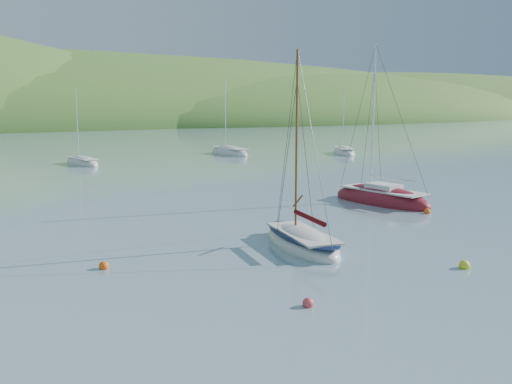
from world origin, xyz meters
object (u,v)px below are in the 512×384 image
daysailer_white (302,242)px  distant_sloop_b (229,153)px  distant_sloop_d (344,153)px  distant_sloop_a (82,163)px  sloop_red (381,200)px

daysailer_white → distant_sloop_b: 47.86m
daysailer_white → distant_sloop_d: bearing=58.9°
daysailer_white → distant_sloop_a: bearing=101.4°
daysailer_white → sloop_red: sloop_red is taller
distant_sloop_a → distant_sloop_b: 19.81m
sloop_red → distant_sloop_b: (5.64, 37.16, -0.04)m
daysailer_white → distant_sloop_a: size_ratio=1.13×
distant_sloop_d → sloop_red: bearing=-98.3°
sloop_red → distant_sloop_d: (19.50, 30.70, -0.05)m
daysailer_white → distant_sloop_b: (17.07, 44.71, -0.05)m
daysailer_white → distant_sloop_a: 41.83m
distant_sloop_b → distant_sloop_d: 15.29m
sloop_red → distant_sloop_d: sloop_red is taller
distant_sloop_b → distant_sloop_d: (13.86, -6.46, -0.01)m
sloop_red → distant_sloop_a: 36.95m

